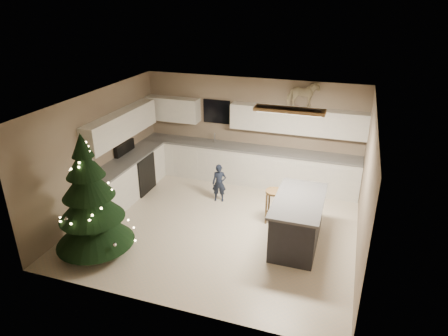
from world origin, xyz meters
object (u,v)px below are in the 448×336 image
Objects in this scene: island at (297,221)px; bar_stool at (274,198)px; rocking_horse at (303,95)px; christmas_tree at (91,206)px; toddler at (219,183)px.

island is 2.34× the size of bar_stool.
rocking_horse is at bearing 84.26° from bar_stool.
rocking_horse is (0.18, 1.83, 1.77)m from bar_stool.
rocking_horse is (3.08, 3.92, 1.36)m from christmas_tree.
island is at bearing 168.90° from rocking_horse.
christmas_tree is (-3.48, -1.46, 0.48)m from island.
toddler is (1.51, 2.62, -0.51)m from christmas_tree.
island is 3.80m from christmas_tree.
rocking_horse reaches higher than bar_stool.
island is 3.10m from rocking_horse.
toddler is at bearing 149.50° from island.
bar_stool is at bearing 132.35° from island.
island is 1.91× the size of toddler.
island reaches higher than toddler.
rocking_horse reaches higher than toddler.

